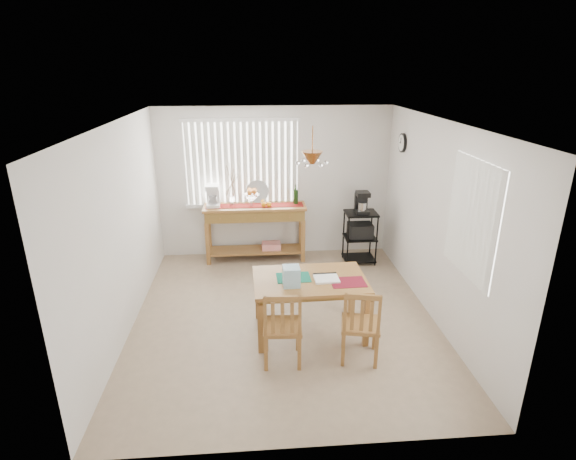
{
  "coord_description": "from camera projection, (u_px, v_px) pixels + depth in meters",
  "views": [
    {
      "loc": [
        -0.37,
        -5.33,
        3.22
      ],
      "look_at": [
        0.1,
        0.55,
        1.05
      ],
      "focal_mm": 28.0,
      "sensor_mm": 36.0,
      "label": 1
    }
  ],
  "objects": [
    {
      "name": "sideboard",
      "position": [
        256.0,
        219.0,
        7.71
      ],
      "size": [
        1.74,
        0.49,
        0.98
      ],
      "color": "olive",
      "rests_on": "ground"
    },
    {
      "name": "room_shell",
      "position": [
        284.0,
        197.0,
        5.56
      ],
      "size": [
        4.2,
        4.7,
        2.7
      ],
      "color": "silver",
      "rests_on": "ground"
    },
    {
      "name": "sideboard_items",
      "position": [
        237.0,
        197.0,
        7.56
      ],
      "size": [
        1.65,
        0.42,
        0.75
      ],
      "color": "maroon",
      "rests_on": "sideboard"
    },
    {
      "name": "chair_left",
      "position": [
        282.0,
        327.0,
        5.02
      ],
      "size": [
        0.45,
        0.45,
        0.94
      ],
      "color": "olive",
      "rests_on": "ground"
    },
    {
      "name": "dining_table",
      "position": [
        310.0,
        285.0,
        5.57
      ],
      "size": [
        1.41,
        0.93,
        0.74
      ],
      "color": "olive",
      "rests_on": "ground"
    },
    {
      "name": "cart_items",
      "position": [
        362.0,
        203.0,
        7.48
      ],
      "size": [
        0.21,
        0.25,
        0.37
      ],
      "color": "black",
      "rests_on": "wire_cart"
    },
    {
      "name": "table_items",
      "position": [
        300.0,
        277.0,
        5.38
      ],
      "size": [
        1.07,
        0.49,
        0.24
      ],
      "color": "#136C54",
      "rests_on": "dining_table"
    },
    {
      "name": "ground",
      "position": [
        284.0,
        316.0,
        6.13
      ],
      "size": [
        4.0,
        4.5,
        0.01
      ],
      "primitive_type": "cube",
      "color": "tan"
    },
    {
      "name": "chair_right",
      "position": [
        361.0,
        325.0,
        5.08
      ],
      "size": [
        0.51,
        0.51,
        0.93
      ],
      "color": "olive",
      "rests_on": "ground"
    },
    {
      "name": "wire_cart",
      "position": [
        360.0,
        232.0,
        7.65
      ],
      "size": [
        0.53,
        0.42,
        0.9
      ],
      "color": "black",
      "rests_on": "ground"
    }
  ]
}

